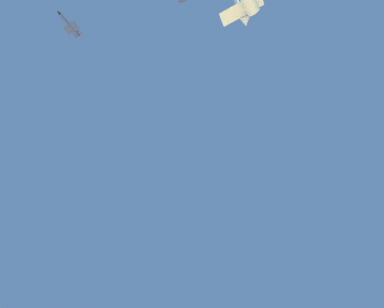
{
  "coord_description": "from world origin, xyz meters",
  "views": [
    {
      "loc": [
        20.59,
        111.32,
        1.73
      ],
      "look_at": [
        1.24,
        41.27,
        65.55
      ],
      "focal_mm": 24.24,
      "sensor_mm": 36.0,
      "label": 1
    }
  ],
  "objects": [
    {
      "name": "chase_jet_high_escort",
      "position": [
        68.35,
        37.11,
        145.31
      ],
      "size": [
        12.51,
        13.14,
        4.0
      ],
      "rotation": [
        0.0,
        0.0,
        0.82
      ],
      "color": "#38478C"
    }
  ]
}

